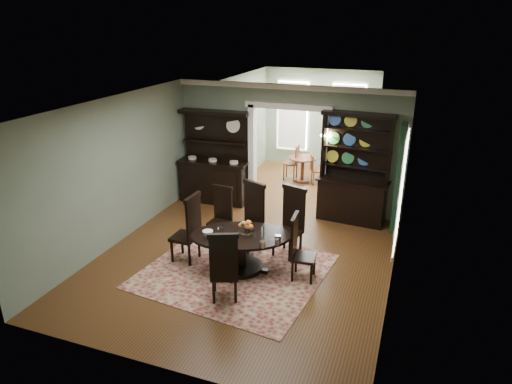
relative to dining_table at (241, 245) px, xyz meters
The scene contains 19 objects.
room 1.12m from the dining_table, 106.05° to the left, with size 5.51×6.01×3.01m.
parlor 5.86m from the dining_table, 90.81° to the left, with size 3.51×3.50×3.01m.
doorway_trim 3.43m from the dining_table, 91.44° to the left, with size 2.08×0.25×2.57m.
right_window 3.06m from the dining_table, 24.13° to the left, with size 0.15×1.47×2.12m.
wall_sconce 3.49m from the dining_table, 74.29° to the left, with size 0.27×0.21×0.21m.
rug 0.51m from the dining_table, 127.16° to the right, with size 3.13×2.89×0.01m, color maroon.
dining_table is the anchor object (origin of this frame).
centerpiece 0.31m from the dining_table, 29.02° to the left, with size 1.52×0.98×0.25m.
chair_far_left 1.31m from the dining_table, 129.80° to the left, with size 0.47×0.45×1.19m.
chair_far_mid 0.88m from the dining_table, 97.57° to the left, with size 0.67×0.66×1.42m.
chair_far_right 1.18m from the dining_table, 53.99° to the left, with size 0.64×0.62×1.39m.
chair_end_left 1.05m from the dining_table, behind, with size 0.50×0.53×1.37m.
chair_end_right 1.08m from the dining_table, ahead, with size 0.46×0.48×1.22m.
chair_near 1.07m from the dining_table, 82.79° to the right, with size 0.61×0.60×1.29m.
sideboard 3.54m from the dining_table, 122.62° to the left, with size 1.79×0.72×2.31m.
welsh_dresser 3.38m from the dining_table, 62.28° to the left, with size 1.65×0.73×2.50m.
parlor_table 5.14m from the dining_table, 91.95° to the left, with size 0.78×0.78×0.72m.
parlor_chair_left 5.23m from the dining_table, 95.25° to the left, with size 0.43×0.43×1.02m.
parlor_chair_right 5.03m from the dining_table, 87.48° to the left, with size 0.41×0.41×0.86m.
Camera 1 is at (2.91, -7.15, 4.42)m, focal length 32.00 mm.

